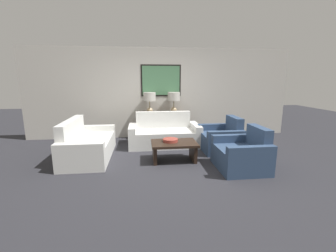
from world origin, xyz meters
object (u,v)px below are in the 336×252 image
(table_lamp_left, at_px, (150,99))
(couch_by_side, at_px, (87,145))
(armchair_near_camera, at_px, (242,155))
(table_lamp_right, at_px, (174,99))
(couch_by_back_wall, at_px, (164,135))
(console_table, at_px, (162,126))
(coffee_table, at_px, (174,148))
(decorative_bowl, at_px, (170,140))
(armchair_near_back_wall, at_px, (221,139))

(table_lamp_left, bearing_deg, couch_by_side, -134.58)
(couch_by_side, bearing_deg, armchair_near_camera, -18.15)
(table_lamp_right, height_order, couch_by_back_wall, table_lamp_right)
(armchair_near_camera, bearing_deg, table_lamp_right, 111.66)
(couch_by_side, xyz_separation_m, armchair_near_camera, (3.18, -1.04, 0.00))
(console_table, distance_m, armchair_near_camera, 2.87)
(table_lamp_right, xyz_separation_m, couch_by_back_wall, (-0.35, -0.72, -0.89))
(console_table, bearing_deg, coffee_table, -87.29)
(console_table, xyz_separation_m, decorative_bowl, (0.02, -1.88, 0.08))
(table_lamp_left, xyz_separation_m, decorative_bowl, (0.37, -1.88, -0.73))
(console_table, bearing_deg, couch_by_back_wall, -90.00)
(table_lamp_left, relative_size, armchair_near_camera, 0.65)
(couch_by_side, bearing_deg, console_table, 39.26)
(armchair_near_back_wall, bearing_deg, couch_by_back_wall, 155.23)
(couch_by_back_wall, relative_size, decorative_bowl, 5.71)
(coffee_table, bearing_deg, table_lamp_left, 102.97)
(decorative_bowl, bearing_deg, console_table, 90.56)
(couch_by_side, xyz_separation_m, armchair_near_back_wall, (3.18, 0.14, 0.00))
(table_lamp_left, relative_size, couch_by_side, 0.34)
(table_lamp_right, xyz_separation_m, decorative_bowl, (-0.34, -1.88, -0.73))
(decorative_bowl, xyz_separation_m, armchair_near_camera, (1.34, -0.65, -0.16))
(couch_by_back_wall, distance_m, coffee_table, 1.22)
(decorative_bowl, bearing_deg, table_lamp_left, 101.21)
(couch_by_back_wall, bearing_deg, table_lamp_left, 116.29)
(table_lamp_right, bearing_deg, armchair_near_back_wall, -53.23)
(couch_by_back_wall, relative_size, couch_by_side, 1.00)
(decorative_bowl, bearing_deg, coffee_table, -37.70)
(table_lamp_right, distance_m, armchair_near_back_wall, 1.90)
(couch_by_back_wall, bearing_deg, table_lamp_right, 63.71)
(couch_by_back_wall, relative_size, coffee_table, 1.91)
(console_table, bearing_deg, decorative_bowl, -89.44)
(armchair_near_back_wall, relative_size, armchair_near_camera, 1.00)
(armchair_near_back_wall, bearing_deg, couch_by_side, -177.42)
(table_lamp_right, distance_m, armchair_near_camera, 2.86)
(console_table, bearing_deg, armchair_near_camera, -61.76)
(table_lamp_right, bearing_deg, couch_by_side, -145.63)
(couch_by_back_wall, distance_m, couch_by_side, 1.98)
(console_table, xyz_separation_m, coffee_table, (0.09, -1.94, -0.07))
(decorative_bowl, bearing_deg, couch_by_side, 167.95)
(table_lamp_right, bearing_deg, couch_by_back_wall, -116.29)
(table_lamp_right, height_order, decorative_bowl, table_lamp_right)
(couch_by_side, bearing_deg, table_lamp_right, 34.37)
(coffee_table, distance_m, decorative_bowl, 0.18)
(couch_by_back_wall, distance_m, decorative_bowl, 1.17)
(couch_by_side, relative_size, decorative_bowl, 5.71)
(armchair_near_back_wall, bearing_deg, decorative_bowl, -158.21)
(couch_by_side, xyz_separation_m, coffee_table, (1.91, -0.45, 0.01))
(console_table, xyz_separation_m, couch_by_side, (-1.82, -1.49, -0.08))
(table_lamp_right, height_order, couch_by_side, table_lamp_right)
(coffee_table, bearing_deg, couch_by_back_wall, 94.30)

